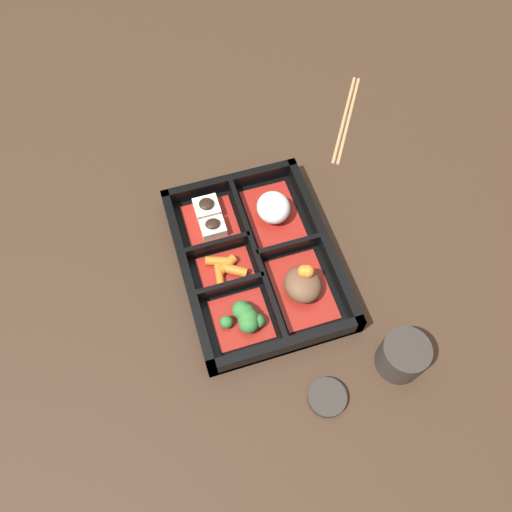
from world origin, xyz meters
TOP-DOWN VIEW (x-y plane):
  - ground_plane at (0.00, 0.00)m, footprint 3.00×3.00m
  - bento_base at (0.00, 0.00)m, footprint 0.33×0.24m
  - bento_rim at (0.00, -0.00)m, footprint 0.33×0.24m
  - bowl_rice at (-0.07, 0.05)m, footprint 0.13×0.09m
  - bowl_stew at (0.07, 0.05)m, footprint 0.13×0.09m
  - bowl_tofu at (-0.09, -0.05)m, footprint 0.09×0.09m
  - bowl_carrots at (0.00, -0.05)m, footprint 0.06×0.09m
  - bowl_greens at (0.10, -0.05)m, footprint 0.09×0.09m
  - tea_cup at (0.22, 0.15)m, footprint 0.07×0.07m
  - chopsticks at (-0.25, 0.26)m, footprint 0.20×0.14m
  - sauce_dish at (0.24, 0.03)m, footprint 0.06×0.06m

SIDE VIEW (x-z plane):
  - ground_plane at x=0.00m, z-range 0.00..0.00m
  - chopsticks at x=-0.25m, z-range 0.00..0.01m
  - bento_base at x=0.00m, z-range 0.00..0.01m
  - sauce_dish at x=0.24m, z-range 0.00..0.01m
  - bowl_carrots at x=0.00m, z-range 0.01..0.03m
  - bento_rim at x=0.00m, z-range 0.00..0.04m
  - bowl_tofu at x=-0.09m, z-range 0.01..0.04m
  - bowl_greens at x=0.10m, z-range 0.01..0.04m
  - bowl_stew at x=0.07m, z-range 0.00..0.06m
  - bowl_rice at x=-0.07m, z-range 0.01..0.06m
  - tea_cup at x=0.22m, z-range 0.00..0.06m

